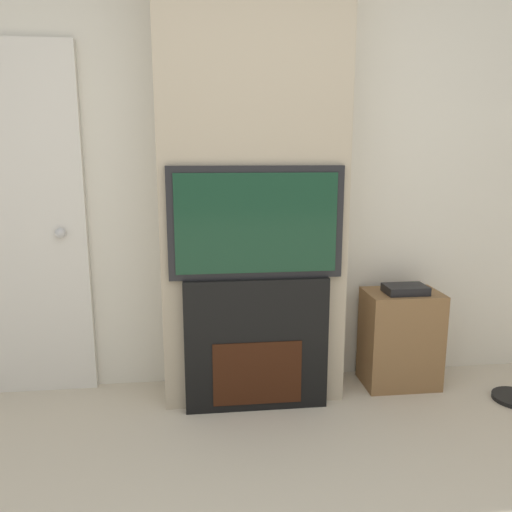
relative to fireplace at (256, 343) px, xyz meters
name	(u,v)px	position (x,y,z in m)	size (l,w,h in m)	color
wall_back	(248,167)	(0.00, 0.41, 0.97)	(6.00, 0.06, 2.70)	silver
chimney_breast	(252,168)	(0.00, 0.19, 0.97)	(1.03, 0.37, 2.70)	tan
fireplace	(256,343)	(0.00, 0.00, 0.00)	(0.80, 0.15, 0.76)	black
television	(256,223)	(0.00, 0.00, 0.69)	(0.94, 0.07, 0.61)	black
media_stand	(400,337)	(0.93, 0.17, -0.07)	(0.45, 0.31, 0.65)	brown
entry_door	(2,226)	(-1.43, 0.35, 0.64)	(0.95, 0.09, 2.05)	silver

